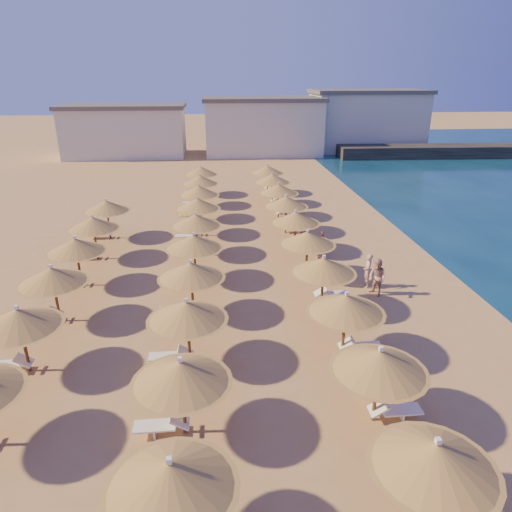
{
  "coord_description": "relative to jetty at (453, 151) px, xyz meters",
  "views": [
    {
      "loc": [
        -2.81,
        -18.05,
        10.2
      ],
      "look_at": [
        -0.77,
        4.0,
        1.3
      ],
      "focal_mm": 32.0,
      "sensor_mm": 36.0,
      "label": 1
    }
  ],
  "objects": [
    {
      "name": "parasol_row_west",
      "position": [
        -32.28,
        -35.51,
        1.41
      ],
      "size": [
        3.01,
        39.54,
        2.71
      ],
      "color": "brown",
      "rests_on": "ground"
    },
    {
      "name": "parasol_row_east",
      "position": [
        -26.39,
        -35.51,
        1.41
      ],
      "size": [
        3.01,
        39.54,
        2.71
      ],
      "color": "brown",
      "rests_on": "ground"
    },
    {
      "name": "beachgoer_c",
      "position": [
        -25.03,
        -32.91,
        0.09
      ],
      "size": [
        1.06,
        0.74,
        1.67
      ],
      "primitive_type": "imported",
      "rotation": [
        0.0,
        0.0,
        -0.37
      ],
      "color": "tan",
      "rests_on": "ground"
    },
    {
      "name": "beachgoer_b",
      "position": [
        -23.4,
        -37.97,
        0.2
      ],
      "size": [
        1.05,
        1.14,
        1.89
      ],
      "primitive_type": "imported",
      "rotation": [
        0.0,
        0.0,
        -1.11
      ],
      "color": "tan",
      "rests_on": "ground"
    },
    {
      "name": "jetty",
      "position": [
        0.0,
        0.0,
        0.0
      ],
      "size": [
        30.13,
        5.08,
        1.5
      ],
      "primitive_type": "cube",
      "rotation": [
        0.0,
        0.0,
        -0.04
      ],
      "color": "black",
      "rests_on": "ground"
    },
    {
      "name": "loungers",
      "position": [
        -30.76,
        -35.82,
        -0.41
      ],
      "size": [
        14.82,
        37.97,
        0.66
      ],
      "color": "white",
      "rests_on": "ground"
    },
    {
      "name": "beachgoer_a",
      "position": [
        -23.54,
        -37.01,
        0.14
      ],
      "size": [
        0.56,
        0.73,
        1.79
      ],
      "primitive_type": "imported",
      "rotation": [
        0.0,
        0.0,
        -1.79
      ],
      "color": "tan",
      "rests_on": "ground"
    },
    {
      "name": "ground",
      "position": [
        -28.32,
        -39.49,
        -0.75
      ],
      "size": [
        220.0,
        220.0,
        0.0
      ],
      "primitive_type": "plane",
      "color": "tan",
      "rests_on": "ground"
    },
    {
      "name": "hotel_blocks",
      "position": [
        -24.32,
        5.61,
        2.95
      ],
      "size": [
        48.42,
        10.96,
        8.1
      ],
      "color": "beige",
      "rests_on": "ground"
    },
    {
      "name": "parasol_row_inland",
      "position": [
        -38.15,
        -37.33,
        1.41
      ],
      "size": [
        3.01,
        21.27,
        2.71
      ],
      "color": "brown",
      "rests_on": "ground"
    }
  ]
}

